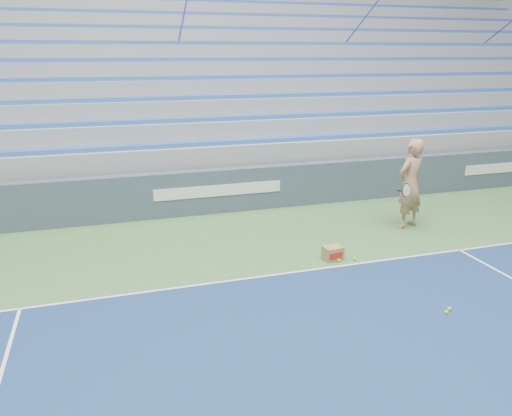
{
  "coord_description": "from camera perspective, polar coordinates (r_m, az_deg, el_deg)",
  "views": [
    {
      "loc": [
        -2.64,
        4.1,
        3.85
      ],
      "look_at": [
        -0.08,
        12.38,
        1.15
      ],
      "focal_mm": 35.0,
      "sensor_mm": 36.0,
      "label": 1
    }
  ],
  "objects": [
    {
      "name": "ball_box",
      "position": [
        9.83,
        8.78,
        -5.12
      ],
      "size": [
        0.39,
        0.32,
        0.27
      ],
      "color": "olive",
      "rests_on": "ground"
    },
    {
      "name": "tennis_ball_1",
      "position": [
        9.9,
        11.19,
        -5.72
      ],
      "size": [
        0.07,
        0.07,
        0.07
      ],
      "primitive_type": "sphere",
      "color": "#A6D22B",
      "rests_on": "ground"
    },
    {
      "name": "tennis_ball_2",
      "position": [
        8.38,
        20.93,
        -11.06
      ],
      "size": [
        0.07,
        0.07,
        0.07
      ],
      "primitive_type": "sphere",
      "color": "#A6D22B",
      "rests_on": "ground"
    },
    {
      "name": "tennis_player",
      "position": [
        11.8,
        17.2,
        2.66
      ],
      "size": [
        1.04,
        0.97,
        2.05
      ],
      "color": "tan",
      "rests_on": "ground"
    },
    {
      "name": "bleachers",
      "position": [
        17.76,
        -8.81,
        12.29
      ],
      "size": [
        31.0,
        9.15,
        7.3
      ],
      "color": "gray",
      "rests_on": "ground"
    },
    {
      "name": "tennis_ball_3",
      "position": [
        9.78,
        9.44,
        -5.92
      ],
      "size": [
        0.07,
        0.07,
        0.07
      ],
      "primitive_type": "sphere",
      "color": "#A6D22B",
      "rests_on": "ground"
    },
    {
      "name": "tennis_ball_0",
      "position": [
        8.49,
        21.22,
        -10.71
      ],
      "size": [
        0.07,
        0.07,
        0.07
      ],
      "primitive_type": "sphere",
      "color": "#A6D22B",
      "rests_on": "ground"
    },
    {
      "name": "sponsor_barrier",
      "position": [
        12.52,
        -4.4,
        1.97
      ],
      "size": [
        30.0,
        0.32,
        1.1
      ],
      "color": "#3B495A",
      "rests_on": "ground"
    }
  ]
}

